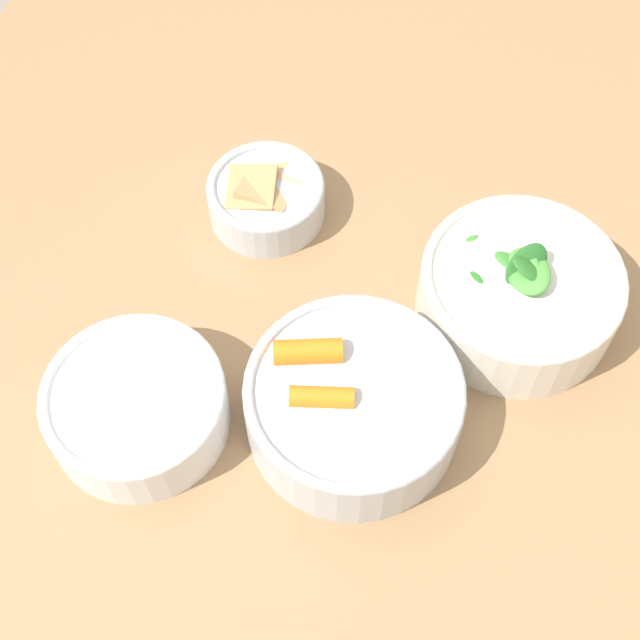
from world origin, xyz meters
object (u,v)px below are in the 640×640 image
object	(u,v)px
bowl_greens	(519,292)
bowl_beans_hotdog	(137,407)
bowl_carrots	(353,404)
bowl_cookies	(266,197)

from	to	relation	value
bowl_greens	bowl_beans_hotdog	distance (m)	0.36
bowl_carrots	bowl_cookies	size ratio (longest dim) A/B	1.58
bowl_greens	bowl_beans_hotdog	xyz separation A→B (m)	(0.28, 0.23, -0.01)
bowl_beans_hotdog	bowl_cookies	bearing A→B (deg)	-93.34
bowl_cookies	bowl_carrots	bearing A→B (deg)	129.56
bowl_greens	bowl_beans_hotdog	size ratio (longest dim) A/B	1.18
bowl_carrots	bowl_greens	distance (m)	0.19
bowl_greens	bowl_carrots	bearing A→B (deg)	56.88
bowl_carrots	bowl_cookies	world-z (taller)	bowl_carrots
bowl_carrots	bowl_cookies	xyz separation A→B (m)	(0.16, -0.19, -0.01)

